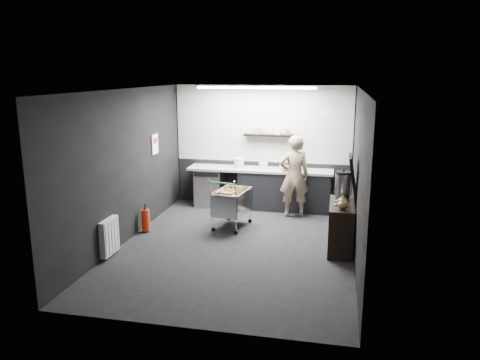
# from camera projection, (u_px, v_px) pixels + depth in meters

# --- Properties ---
(floor) EXTENTS (5.50, 5.50, 0.00)m
(floor) POSITION_uv_depth(u_px,v_px,m) (237.00, 246.00, 8.20)
(floor) COLOR black
(floor) RESTS_ON ground
(ceiling) EXTENTS (5.50, 5.50, 0.00)m
(ceiling) POSITION_uv_depth(u_px,v_px,m) (236.00, 90.00, 7.59)
(ceiling) COLOR white
(ceiling) RESTS_ON wall_back
(wall_back) EXTENTS (5.50, 0.00, 5.50)m
(wall_back) POSITION_uv_depth(u_px,v_px,m) (262.00, 146.00, 10.52)
(wall_back) COLOR black
(wall_back) RESTS_ON floor
(wall_front) EXTENTS (5.50, 0.00, 5.50)m
(wall_front) POSITION_uv_depth(u_px,v_px,m) (185.00, 220.00, 5.27)
(wall_front) COLOR black
(wall_front) RESTS_ON floor
(wall_left) EXTENTS (0.00, 5.50, 5.50)m
(wall_left) POSITION_uv_depth(u_px,v_px,m) (127.00, 166.00, 8.30)
(wall_left) COLOR black
(wall_left) RESTS_ON floor
(wall_right) EXTENTS (0.00, 5.50, 5.50)m
(wall_right) POSITION_uv_depth(u_px,v_px,m) (358.00, 176.00, 7.50)
(wall_right) COLOR black
(wall_right) RESTS_ON floor
(kitchen_wall_panel) EXTENTS (3.95, 0.02, 1.70)m
(kitchen_wall_panel) POSITION_uv_depth(u_px,v_px,m) (263.00, 124.00, 10.39)
(kitchen_wall_panel) COLOR #B7B6B2
(kitchen_wall_panel) RESTS_ON wall_back
(dado_panel) EXTENTS (3.95, 0.02, 1.00)m
(dado_panel) POSITION_uv_depth(u_px,v_px,m) (262.00, 183.00, 10.69)
(dado_panel) COLOR black
(dado_panel) RESTS_ON wall_back
(floating_shelf) EXTENTS (1.20, 0.22, 0.04)m
(floating_shelf) POSITION_uv_depth(u_px,v_px,m) (271.00, 135.00, 10.29)
(floating_shelf) COLOR black
(floating_shelf) RESTS_ON wall_back
(wall_clock) EXTENTS (0.20, 0.03, 0.20)m
(wall_clock) POSITION_uv_depth(u_px,v_px,m) (327.00, 112.00, 10.03)
(wall_clock) COLOR silver
(wall_clock) RESTS_ON wall_back
(poster) EXTENTS (0.02, 0.30, 0.40)m
(poster) POSITION_uv_depth(u_px,v_px,m) (155.00, 144.00, 9.49)
(poster) COLOR white
(poster) RESTS_ON wall_left
(poster_red_band) EXTENTS (0.02, 0.22, 0.10)m
(poster_red_band) POSITION_uv_depth(u_px,v_px,m) (155.00, 141.00, 9.47)
(poster_red_band) COLOR red
(poster_red_band) RESTS_ON poster
(radiator) EXTENTS (0.10, 0.50, 0.60)m
(radiator) POSITION_uv_depth(u_px,v_px,m) (109.00, 237.00, 7.65)
(radiator) COLOR silver
(radiator) RESTS_ON wall_left
(ceiling_strip) EXTENTS (2.40, 0.20, 0.04)m
(ceiling_strip) POSITION_uv_depth(u_px,v_px,m) (256.00, 88.00, 9.36)
(ceiling_strip) COLOR white
(ceiling_strip) RESTS_ON ceiling
(prep_counter) EXTENTS (3.20, 0.61, 0.90)m
(prep_counter) POSITION_uv_depth(u_px,v_px,m) (266.00, 188.00, 10.38)
(prep_counter) COLOR black
(prep_counter) RESTS_ON floor
(person) EXTENTS (0.71, 0.56, 1.73)m
(person) POSITION_uv_depth(u_px,v_px,m) (294.00, 176.00, 9.72)
(person) COLOR beige
(person) RESTS_ON floor
(shopping_cart) EXTENTS (0.69, 1.00, 1.01)m
(shopping_cart) POSITION_uv_depth(u_px,v_px,m) (232.00, 204.00, 9.10)
(shopping_cart) COLOR silver
(shopping_cart) RESTS_ON floor
(sideboard) EXTENTS (0.47, 1.09, 1.64)m
(sideboard) POSITION_uv_depth(u_px,v_px,m) (342.00, 220.00, 7.97)
(sideboard) COLOR black
(sideboard) RESTS_ON floor
(fire_extinguisher) EXTENTS (0.16, 0.16, 0.52)m
(fire_extinguisher) POSITION_uv_depth(u_px,v_px,m) (146.00, 219.00, 8.87)
(fire_extinguisher) COLOR red
(fire_extinguisher) RESTS_ON floor
(cardboard_box) EXTENTS (0.53, 0.47, 0.09)m
(cardboard_box) POSITION_uv_depth(u_px,v_px,m) (291.00, 168.00, 10.11)
(cardboard_box) COLOR #95704F
(cardboard_box) RESTS_ON prep_counter
(pink_tub) EXTENTS (0.22, 0.22, 0.22)m
(pink_tub) POSITION_uv_depth(u_px,v_px,m) (239.00, 163.00, 10.37)
(pink_tub) COLOR beige
(pink_tub) RESTS_ON prep_counter
(white_container) EXTENTS (0.20, 0.18, 0.15)m
(white_container) POSITION_uv_depth(u_px,v_px,m) (263.00, 166.00, 10.22)
(white_container) COLOR silver
(white_container) RESTS_ON prep_counter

